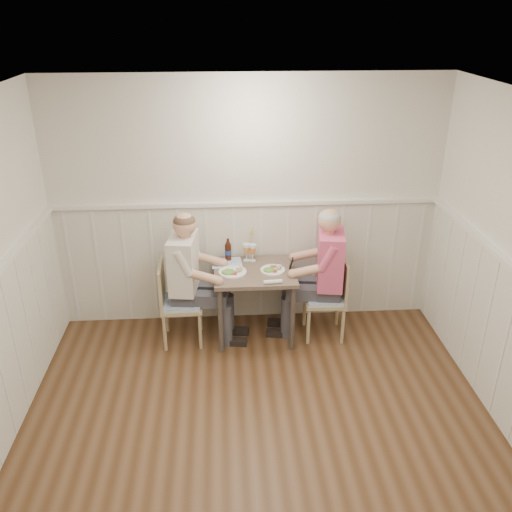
# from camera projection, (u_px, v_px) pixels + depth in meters

# --- Properties ---
(ground_plane) EXTENTS (4.50, 4.50, 0.00)m
(ground_plane) POSITION_uv_depth(u_px,v_px,m) (264.00, 469.00, 4.06)
(ground_plane) COLOR #452B17
(room_shell) EXTENTS (4.04, 4.54, 2.60)m
(room_shell) POSITION_uv_depth(u_px,v_px,m) (265.00, 291.00, 3.42)
(room_shell) COLOR silver
(room_shell) RESTS_ON ground
(wainscot) EXTENTS (4.00, 4.49, 1.34)m
(wainscot) POSITION_uv_depth(u_px,v_px,m) (257.00, 340.00, 4.39)
(wainscot) COLOR beige
(wainscot) RESTS_ON ground
(dining_table) EXTENTS (0.81, 0.70, 0.75)m
(dining_table) POSITION_uv_depth(u_px,v_px,m) (255.00, 280.00, 5.46)
(dining_table) COLOR brown
(dining_table) RESTS_ON ground
(chair_right) EXTENTS (0.42, 0.42, 0.87)m
(chair_right) POSITION_uv_depth(u_px,v_px,m) (330.00, 295.00, 5.53)
(chair_right) COLOR tan
(chair_right) RESTS_ON ground
(chair_left) EXTENTS (0.42, 0.42, 0.87)m
(chair_left) POSITION_uv_depth(u_px,v_px,m) (176.00, 300.00, 5.43)
(chair_left) COLOR tan
(chair_left) RESTS_ON ground
(man_in_pink) EXTENTS (0.70, 0.49, 1.41)m
(man_in_pink) POSITION_uv_depth(u_px,v_px,m) (324.00, 283.00, 5.50)
(man_in_pink) COLOR #3F3F47
(man_in_pink) RESTS_ON ground
(diner_cream) EXTENTS (0.69, 0.48, 1.41)m
(diner_cream) POSITION_uv_depth(u_px,v_px,m) (190.00, 288.00, 5.42)
(diner_cream) COLOR #3F3F47
(diner_cream) RESTS_ON ground
(plate_man) EXTENTS (0.25, 0.25, 0.06)m
(plate_man) POSITION_uv_depth(u_px,v_px,m) (272.00, 269.00, 5.39)
(plate_man) COLOR white
(plate_man) RESTS_ON dining_table
(plate_diner) EXTENTS (0.28, 0.28, 0.07)m
(plate_diner) POSITION_uv_depth(u_px,v_px,m) (231.00, 271.00, 5.34)
(plate_diner) COLOR white
(plate_diner) RESTS_ON dining_table
(beer_glass_a) EXTENTS (0.07, 0.07, 0.18)m
(beer_glass_a) POSITION_uv_depth(u_px,v_px,m) (253.00, 250.00, 5.56)
(beer_glass_a) COLOR silver
(beer_glass_a) RESTS_ON dining_table
(beer_glass_b) EXTENTS (0.08, 0.08, 0.19)m
(beer_glass_b) POSITION_uv_depth(u_px,v_px,m) (247.00, 249.00, 5.56)
(beer_glass_b) COLOR silver
(beer_glass_b) RESTS_ON dining_table
(beer_bottle) EXTENTS (0.07, 0.07, 0.24)m
(beer_bottle) POSITION_uv_depth(u_px,v_px,m) (228.00, 251.00, 5.58)
(beer_bottle) COLOR black
(beer_bottle) RESTS_ON dining_table
(rolled_napkin) EXTENTS (0.18, 0.05, 0.04)m
(rolled_napkin) POSITION_uv_depth(u_px,v_px,m) (273.00, 282.00, 5.15)
(rolled_napkin) COLOR white
(rolled_napkin) RESTS_ON dining_table
(grass_vase) EXTENTS (0.04, 0.04, 0.37)m
(grass_vase) POSITION_uv_depth(u_px,v_px,m) (250.00, 243.00, 5.60)
(grass_vase) COLOR silver
(grass_vase) RESTS_ON dining_table
(gingham_mat) EXTENTS (0.32, 0.27, 0.01)m
(gingham_mat) POSITION_uv_depth(u_px,v_px,m) (227.00, 263.00, 5.56)
(gingham_mat) COLOR #5081BE
(gingham_mat) RESTS_ON dining_table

